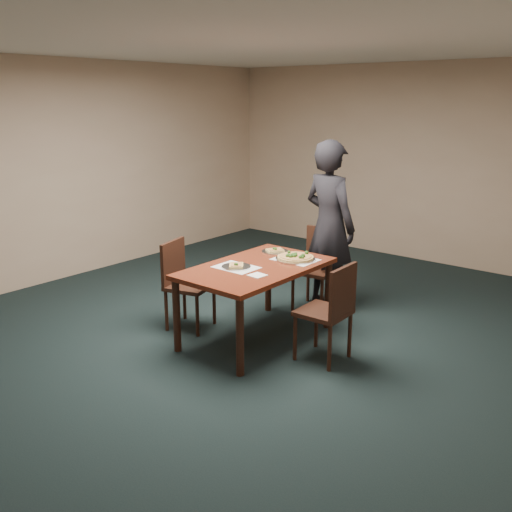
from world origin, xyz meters
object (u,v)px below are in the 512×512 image
Objects in this scene: dining_table at (256,275)px; pizza_pan at (295,257)px; chair_left at (183,279)px; chair_far at (319,263)px; slice_plate_far at (275,251)px; chair_right at (331,307)px; slice_plate_near at (236,266)px; diner at (329,226)px.

pizza_pan reaches higher than dining_table.
pizza_pan is at bearing -71.27° from chair_left.
chair_far reaches higher than slice_plate_far.
chair_far is 1.00× the size of chair_right.
dining_table is at bearing -94.98° from chair_far.
chair_left reaches higher than slice_plate_far.
slice_plate_near is 1.00× the size of slice_plate_far.
pizza_pan is at bearing -81.52° from chair_far.
chair_right is 1.15m from slice_plate_far.
chair_right reaches higher than pizza_pan.
chair_right is at bearing -96.37° from chair_left.
chair_right is at bearing -58.29° from chair_far.
slice_plate_far is (-1.01, 0.49, 0.25)m from chair_right.
slice_plate_far reaches higher than dining_table.
pizza_pan is (0.19, -0.72, 0.26)m from chair_far.
chair_far is 2.29× the size of pizza_pan.
chair_right is 1.48m from diner.
chair_right is (0.86, -1.10, 0.00)m from chair_far.
slice_plate_far is at bearing -54.44° from chair_left.
dining_table is 1.65× the size of chair_left.
chair_right is 1.00m from slice_plate_near.
pizza_pan is 0.36m from slice_plate_far.
slice_plate_far is (-0.18, 0.53, 0.10)m from dining_table.
chair_left is 1.63m from chair_right.
slice_plate_near is at bearing -126.95° from dining_table.
dining_table is 1.65× the size of chair_right.
diner reaches higher than chair_right.
pizza_pan is at bearing -121.43° from chair_right.
slice_plate_near is (-0.95, -0.19, 0.25)m from chair_right.
chair_left is (-0.78, -0.23, -0.14)m from dining_table.
diner is (0.83, 1.45, 0.43)m from chair_left.
pizza_pan is at bearing 64.11° from slice_plate_near.
chair_far is at bearing -143.72° from chair_right.
diner is 6.73× the size of slice_plate_far.
pizza_pan is (0.94, 0.65, 0.26)m from chair_left.
pizza_pan is 1.42× the size of slice_plate_near.
diner is at bearing 83.07° from slice_plate_near.
diner is at bearing 87.64° from dining_table.
chair_left is at bearing -173.80° from slice_plate_near.
chair_left is 3.25× the size of slice_plate_near.
dining_table is 0.22m from slice_plate_near.
chair_far is 1.00× the size of chair_left.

